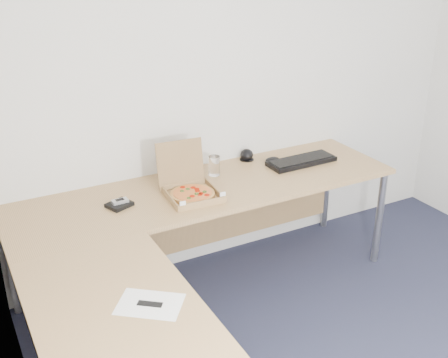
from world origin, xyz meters
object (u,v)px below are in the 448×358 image
desk (190,232)px  wallet (119,205)px  pizza_box (191,191)px  keyboard (301,161)px  drinking_glass (214,166)px

desk → wallet: size_ratio=18.47×
pizza_box → keyboard: bearing=12.2°
desk → wallet: 0.50m
drinking_glass → wallet: 0.72m
pizza_box → desk: bearing=-111.7°
wallet → desk: bearing=-80.6°
desk → drinking_glass: 0.73m
keyboard → wallet: (-1.33, -0.05, -0.00)m
keyboard → wallet: keyboard is taller
drinking_glass → keyboard: bearing=-9.6°
keyboard → wallet: bearing=-179.0°
keyboard → wallet: 1.33m
drinking_glass → desk: bearing=-127.7°
desk → drinking_glass: bearing=52.3°
wallet → pizza_box: bearing=-31.6°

